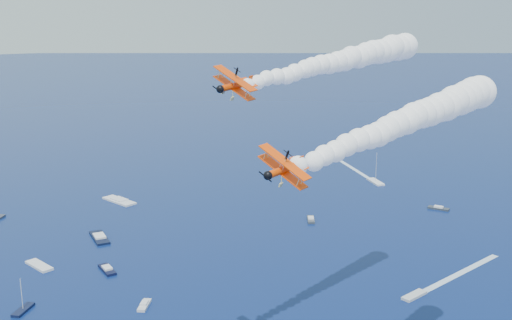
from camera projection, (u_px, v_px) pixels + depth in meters
name	position (u px, v px, depth m)	size (l,w,h in m)	color
biplane_lead	(236.00, 86.00, 107.50)	(8.33, 9.35, 5.63)	#F24005
biplane_trail	(284.00, 169.00, 77.14)	(6.93, 7.77, 4.68)	#FF4605
smoke_trail_lead	(337.00, 62.00, 127.40)	(54.96, 23.87, 10.49)	white
smoke_trail_trail	(406.00, 121.00, 97.13)	(54.87, 24.11, 10.49)	white
spectator_boats	(84.00, 262.00, 184.97)	(248.47, 185.84, 0.70)	silver
boat_wakes	(202.00, 272.00, 178.36)	(215.87, 163.78, 0.04)	white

